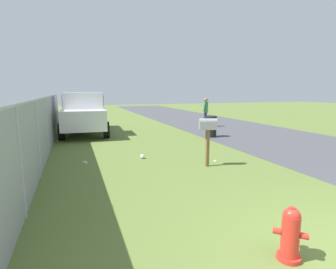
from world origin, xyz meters
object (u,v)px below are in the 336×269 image
at_px(fire_hydrant, 290,234).
at_px(pickup_truck, 84,112).
at_px(mailbox, 208,128).
at_px(pedestrian, 205,110).
at_px(trash_bin, 211,126).

relative_size(fire_hydrant, pickup_truck, 0.13).
bearing_deg(mailbox, fire_hydrant, -176.48).
height_order(mailbox, pedestrian, pedestrian).
bearing_deg(trash_bin, fire_hydrant, 157.71).
xyz_separation_m(fire_hydrant, mailbox, (4.26, -1.04, 0.78)).
bearing_deg(pedestrian, pickup_truck, 51.19).
distance_m(pickup_truck, pedestrian, 7.02).
distance_m(trash_bin, pedestrian, 3.63).
bearing_deg(trash_bin, pickup_truck, 61.88).
height_order(trash_bin, pedestrian, pedestrian).
height_order(fire_hydrant, mailbox, mailbox).
distance_m(fire_hydrant, mailbox, 4.45).
relative_size(mailbox, pickup_truck, 0.26).
bearing_deg(fire_hydrant, mailbox, 28.62).
distance_m(fire_hydrant, pickup_truck, 11.87).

